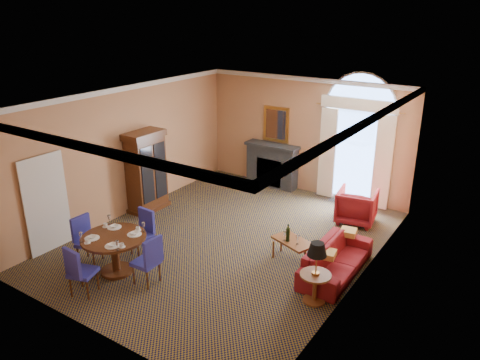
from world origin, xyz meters
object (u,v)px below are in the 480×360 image
Objects in this scene: dining_table at (114,246)px; side_table at (316,265)px; armchair at (357,206)px; sofa at (336,259)px; coffee_table at (292,241)px; armoire at (146,173)px.

dining_table is 3.89m from side_table.
sofa is at bearing 92.60° from armchair.
armchair is 0.94× the size of coffee_table.
coffee_table is at bearing 41.51° from dining_table.
armchair is (3.12, 4.81, -0.17)m from dining_table.
coffee_table is at bearing 70.36° from armchair.
armchair is at bearing 99.20° from coffee_table.
armoire is 2.26× the size of armchair.
dining_table reaches higher than sofa.
coffee_table is (2.66, 2.36, -0.17)m from dining_table.
armoire is at bearing 122.15° from dining_table.
armchair is 0.80× the size of side_table.
side_table reaches higher than sofa.
side_table is (0.55, -3.55, 0.32)m from armchair.
armchair reaches higher than coffee_table.
side_table is at bearing -178.16° from sofa.
sofa is (3.63, 2.36, -0.28)m from dining_table.
side_table is (1.02, -1.09, 0.32)m from coffee_table.
dining_table reaches higher than coffee_table.
dining_table is 3.56m from coffee_table.
side_table reaches higher than armchair.
side_table is at bearing 18.92° from dining_table.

